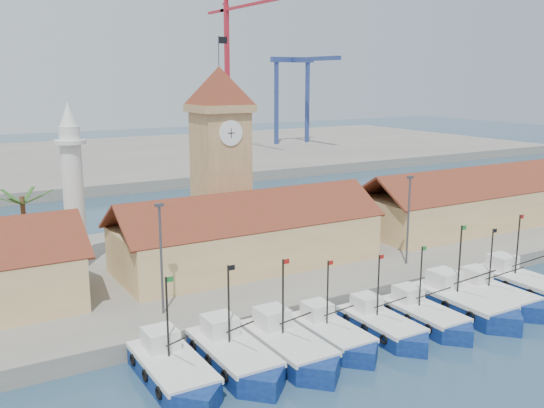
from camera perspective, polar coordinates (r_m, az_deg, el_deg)
ground at (r=46.84m, az=9.70°, el=-13.76°), size 400.00×400.00×0.00m
quay at (r=65.39m, az=-3.94°, el=-5.37°), size 140.00×32.00×1.50m
terminal at (r=145.91m, az=-19.24°, el=3.73°), size 240.00×80.00×2.00m
boat_0 at (r=42.38m, az=-9.18°, el=-15.45°), size 3.70×10.13×7.66m
boat_1 at (r=43.91m, az=-3.46°, el=-14.27°), size 3.74×10.25×7.76m
boat_2 at (r=45.22m, az=1.65°, el=-13.44°), size 3.73×10.22×7.73m
boat_3 at (r=47.55m, az=5.77°, el=-12.29°), size 3.32×9.09×6.88m
boat_4 at (r=49.69m, az=10.46°, el=-11.34°), size 3.29×9.01×6.82m
boat_5 at (r=52.26m, az=14.29°, el=-10.31°), size 3.35×9.18×6.95m
boat_6 at (r=55.56m, az=17.75°, el=-9.02°), size 3.92×10.73×8.12m
boat_7 at (r=58.52m, az=20.35°, el=-8.22°), size 3.51×9.62×7.28m
boat_8 at (r=62.61m, az=22.54°, el=-7.02°), size 3.78×10.36×7.84m
hall_center at (r=61.06m, az=-2.30°, el=-3.44°), size 27.04×10.13×7.61m
hall_right at (r=80.76m, az=18.15°, el=-0.22°), size 31.20×10.13×7.61m
clock_tower at (r=64.75m, az=-4.87°, el=4.61°), size 5.80×5.80×22.70m
minaret at (r=62.18m, az=-18.22°, el=1.67°), size 3.00×3.00×16.30m
palm_tree at (r=60.12m, az=-22.24°, el=-2.37°), size 5.60×5.03×8.39m
lamp_posts at (r=53.98m, az=2.16°, el=-2.77°), size 80.70×0.25×9.03m
crane_red_right at (r=151.27m, az=-3.97°, el=13.90°), size 1.00×34.78×41.86m
gantry at (r=165.09m, az=2.55°, el=11.89°), size 13.00×22.00×23.20m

